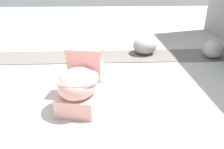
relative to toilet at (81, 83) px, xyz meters
The scene contains 5 objects.
ground_plane 0.23m from the toilet, 138.94° to the right, with size 14.00×14.00×0.00m, color #A8A59E.
gravel_strip 1.41m from the toilet, 160.75° to the left, with size 0.56×8.00×0.01m, color #605B56.
toilet is the anchor object (origin of this frame).
boulder_near 2.24m from the toilet, 122.52° to the left, with size 0.38×0.30×0.28m, color gray.
boulder_far 1.68m from the toilet, 148.06° to the left, with size 0.39×0.36×0.28m, color gray.
Camera 1 is at (1.92, 0.26, 1.17)m, focal length 35.00 mm.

